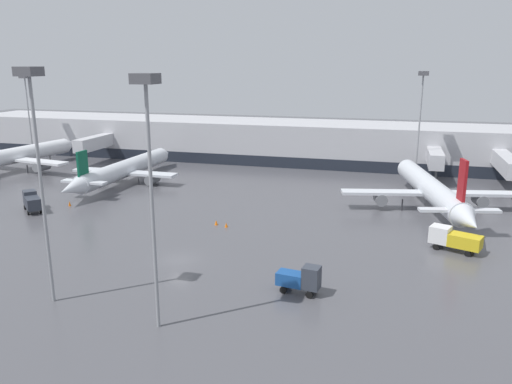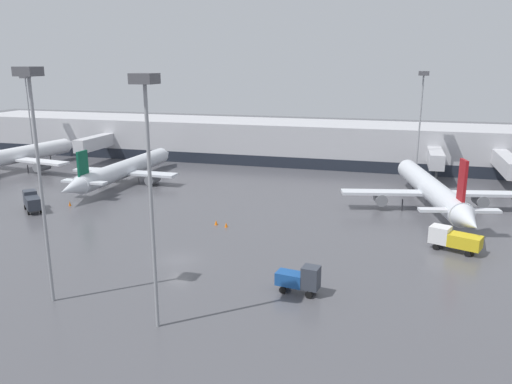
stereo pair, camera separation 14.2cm
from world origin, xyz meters
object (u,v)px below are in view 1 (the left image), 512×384
object	(u,v)px
parked_jet_2	(431,189)
apron_light_mast_3	(26,94)
traffic_cone_0	(226,225)
traffic_cone_2	(70,204)
parked_jet_3	(13,156)
traffic_cone_1	(216,223)
apron_light_mast_2	(422,97)
service_truck_1	(32,201)
apron_light_mast_0	(35,125)
apron_light_mast_1	(148,136)
parked_jet_1	(124,169)
service_truck_0	(301,279)
service_truck_2	(454,238)

from	to	relation	value
parked_jet_2	apron_light_mast_3	size ratio (longest dim) A/B	1.92
traffic_cone_0	traffic_cone_2	world-z (taller)	traffic_cone_2
parked_jet_3	traffic_cone_1	size ratio (longest dim) A/B	51.79
traffic_cone_1	apron_light_mast_2	bearing A→B (deg)	51.80
service_truck_1	apron_light_mast_2	size ratio (longest dim) A/B	0.25
parked_jet_3	traffic_cone_1	xyz separation A→B (m)	(52.85, -22.62, -2.82)
parked_jet_2	apron_light_mast_2	xyz separation A→B (m)	(-1.52, 19.25, 12.69)
apron_light_mast_0	apron_light_mast_3	distance (m)	79.85
parked_jet_2	apron_light_mast_1	bearing A→B (deg)	138.10
service_truck_1	traffic_cone_0	world-z (taller)	service_truck_1
traffic_cone_0	traffic_cone_2	distance (m)	27.46
parked_jet_2	traffic_cone_2	distance (m)	56.27
parked_jet_1	apron_light_mast_2	size ratio (longest dim) A/B	1.80
parked_jet_1	traffic_cone_2	bearing A→B (deg)	-179.95
parked_jet_2	parked_jet_3	bearing A→B (deg)	72.76
service_truck_0	traffic_cone_0	world-z (taller)	service_truck_0
parked_jet_2	apron_light_mast_1	size ratio (longest dim) A/B	1.76
traffic_cone_0	apron_light_mast_0	world-z (taller)	apron_light_mast_0
service_truck_0	traffic_cone_0	bearing A→B (deg)	136.39
apron_light_mast_0	parked_jet_2	bearing A→B (deg)	49.01
traffic_cone_2	apron_light_mast_1	distance (m)	45.70
service_truck_0	parked_jet_1	bearing A→B (deg)	145.71
apron_light_mast_0	service_truck_2	bearing A→B (deg)	32.50
service_truck_1	traffic_cone_1	bearing A→B (deg)	-135.09
parked_jet_1	service_truck_0	size ratio (longest dim) A/B	8.28
parked_jet_3	apron_light_mast_2	xyz separation A→B (m)	(80.43, 12.43, 12.78)
traffic_cone_0	apron_light_mast_0	xyz separation A→B (m)	(-8.71, -25.23, 16.36)
apron_light_mast_0	apron_light_mast_2	xyz separation A→B (m)	(34.61, 60.83, -0.73)
service_truck_0	service_truck_2	world-z (taller)	service_truck_0
traffic_cone_2	traffic_cone_0	bearing A→B (deg)	-7.02
service_truck_2	service_truck_1	bearing A→B (deg)	21.13
traffic_cone_1	apron_light_mast_1	bearing A→B (deg)	-80.30
service_truck_0	apron_light_mast_1	world-z (taller)	apron_light_mast_1
parked_jet_1	apron_light_mast_1	bearing A→B (deg)	-146.26
parked_jet_2	apron_light_mast_0	xyz separation A→B (m)	(-36.13, -41.58, 13.42)
service_truck_0	apron_light_mast_0	distance (m)	28.08
traffic_cone_0	traffic_cone_2	xyz separation A→B (m)	(-27.26, 3.36, 0.07)
traffic_cone_1	traffic_cone_2	bearing A→B (deg)	173.75
parked_jet_3	service_truck_1	distance (m)	33.51
service_truck_0	apron_light_mast_3	size ratio (longest dim) A/B	0.23
service_truck_2	traffic_cone_1	distance (m)	30.94
traffic_cone_1	apron_light_mast_1	world-z (taller)	apron_light_mast_1
service_truck_2	traffic_cone_0	xyz separation A→B (m)	(-29.19, 1.09, -1.23)
service_truck_2	traffic_cone_2	xyz separation A→B (m)	(-56.45, 4.45, -1.16)
traffic_cone_2	parked_jet_1	bearing A→B (deg)	88.90
parked_jet_3	traffic_cone_0	size ratio (longest dim) A/B	56.06
apron_light_mast_0	apron_light_mast_2	distance (m)	69.99
traffic_cone_0	traffic_cone_1	xyz separation A→B (m)	(-1.68, 0.55, 0.03)
parked_jet_3	apron_light_mast_0	xyz separation A→B (m)	(45.82, -48.40, 13.51)
traffic_cone_0	apron_light_mast_3	world-z (taller)	apron_light_mast_3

